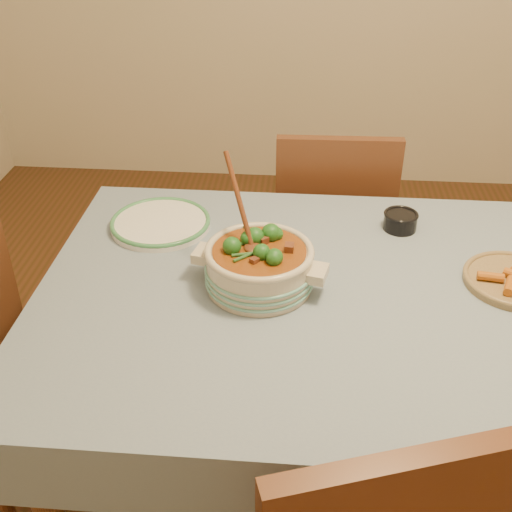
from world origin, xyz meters
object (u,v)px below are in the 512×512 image
(white_plate, at_px, (160,223))
(chair_far, at_px, (332,225))
(dining_table, at_px, (364,323))
(condiment_bowl, at_px, (400,220))
(stew_casserole, at_px, (259,263))

(white_plate, bearing_deg, chair_far, 42.58)
(dining_table, height_order, white_plate, white_plate)
(dining_table, xyz_separation_m, chair_far, (-0.06, 0.78, -0.15))
(dining_table, height_order, condiment_bowl, condiment_bowl)
(condiment_bowl, bearing_deg, dining_table, -108.74)
(white_plate, distance_m, chair_far, 0.76)
(stew_casserole, height_order, white_plate, stew_casserole)
(dining_table, xyz_separation_m, white_plate, (-0.59, 0.29, 0.11))
(condiment_bowl, distance_m, chair_far, 0.55)
(dining_table, distance_m, condiment_bowl, 0.38)
(stew_casserole, bearing_deg, condiment_bowl, 39.63)
(dining_table, xyz_separation_m, condiment_bowl, (0.12, 0.34, 0.12))
(dining_table, distance_m, white_plate, 0.67)
(chair_far, bearing_deg, dining_table, 92.81)
(stew_casserole, bearing_deg, white_plate, 138.78)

